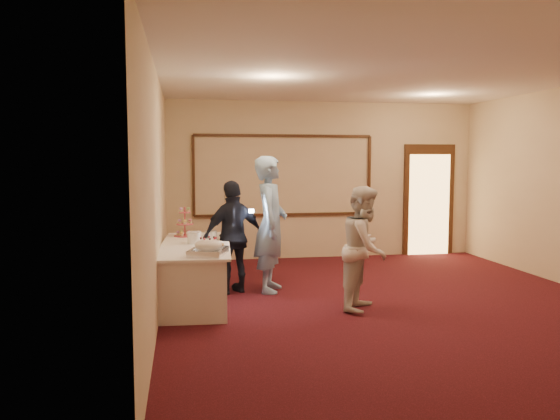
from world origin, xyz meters
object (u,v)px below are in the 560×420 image
object	(u,v)px
buffet_table	(196,272)
man	(271,224)
plate_stack_a	(194,238)
pavlova_tray	(208,248)
guest	(234,237)
cupcake_stand	(185,225)
woman	(365,248)
tart	(214,246)
plate_stack_b	(211,236)

from	to	relation	value
buffet_table	man	xyz separation A→B (m)	(1.08, 0.36, 0.59)
buffet_table	plate_stack_a	size ratio (longest dim) A/B	12.48
pavlova_tray	man	size ratio (longest dim) A/B	0.32
man	guest	size ratio (longest dim) A/B	1.21
buffet_table	man	size ratio (longest dim) A/B	1.23
cupcake_stand	plate_stack_a	bearing A→B (deg)	-80.78
pavlova_tray	woman	world-z (taller)	woman
man	buffet_table	bearing A→B (deg)	124.39
plate_stack_a	cupcake_stand	bearing A→B (deg)	99.22
cupcake_stand	man	world-z (taller)	man
buffet_table	man	distance (m)	1.28
cupcake_stand	guest	distance (m)	0.82
cupcake_stand	woman	xyz separation A→B (m)	(2.24, -1.59, -0.16)
plate_stack_a	guest	distance (m)	0.63
man	tart	bearing A→B (deg)	147.02
woman	plate_stack_a	bearing A→B (deg)	100.90
plate_stack_a	tart	size ratio (longest dim) A/B	0.69
buffet_table	cupcake_stand	distance (m)	0.98
cupcake_stand	woman	world-z (taller)	woman
buffet_table	tart	xyz separation A→B (m)	(0.23, -0.38, 0.41)
tart	guest	xyz separation A→B (m)	(0.31, 0.73, 0.01)
woman	guest	world-z (taller)	guest
plate_stack_a	tart	bearing A→B (deg)	-60.65
plate_stack_b	guest	bearing A→B (deg)	13.61
man	pavlova_tray	bearing A→B (deg)	158.00
plate_stack_a	plate_stack_b	xyz separation A→B (m)	(0.24, 0.21, -0.01)
cupcake_stand	plate_stack_b	bearing A→B (deg)	-55.78
tart	woman	distance (m)	1.92
cupcake_stand	tart	size ratio (longest dim) A/B	1.71
pavlova_tray	plate_stack_a	bearing A→B (deg)	99.08
plate_stack_a	guest	xyz separation A→B (m)	(0.56, 0.29, -0.05)
tart	man	size ratio (longest dim) A/B	0.14
plate_stack_b	woman	size ratio (longest dim) A/B	0.11
pavlova_tray	tart	distance (m)	0.49
man	guest	xyz separation A→B (m)	(-0.54, -0.01, -0.17)
woman	guest	size ratio (longest dim) A/B	0.98
man	guest	distance (m)	0.56
plate_stack_a	guest	size ratio (longest dim) A/B	0.12
pavlova_tray	plate_stack_b	world-z (taller)	pavlova_tray
plate_stack_b	man	xyz separation A→B (m)	(0.86, 0.09, 0.13)
man	guest	world-z (taller)	man
plate_stack_b	guest	world-z (taller)	guest
pavlova_tray	plate_stack_b	bearing A→B (deg)	85.44
plate_stack_a	man	distance (m)	1.14
cupcake_stand	pavlova_tray	bearing A→B (deg)	-80.86
buffet_table	plate_stack_b	xyz separation A→B (m)	(0.22, 0.27, 0.45)
man	woman	world-z (taller)	man
pavlova_tray	man	distance (m)	1.55
buffet_table	guest	xyz separation A→B (m)	(0.55, 0.35, 0.42)
plate_stack_a	tart	distance (m)	0.51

